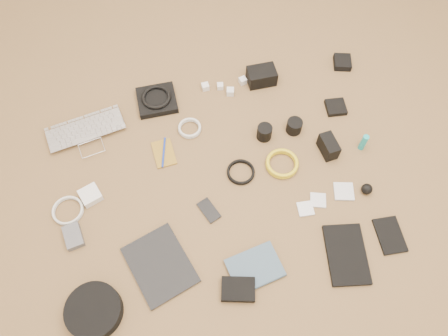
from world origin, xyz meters
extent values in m
cube|color=brown|center=(0.00, 0.00, -0.02)|extent=(4.00, 4.00, 0.04)
imported|color=silver|center=(-0.52, 0.32, 0.01)|extent=(0.37, 0.29, 0.03)
cube|color=black|center=(-0.20, 0.45, 0.02)|extent=(0.18, 0.17, 0.03)
torus|color=black|center=(-0.20, 0.45, 0.04)|extent=(0.18, 0.18, 0.02)
cube|color=silver|center=(0.03, 0.48, 0.01)|extent=(0.03, 0.03, 0.03)
cube|color=silver|center=(0.10, 0.47, 0.01)|extent=(0.03, 0.03, 0.03)
cube|color=silver|center=(0.21, 0.48, 0.01)|extent=(0.04, 0.04, 0.03)
cube|color=silver|center=(0.14, 0.43, 0.02)|extent=(0.04, 0.04, 0.03)
cube|color=black|center=(0.30, 0.47, 0.04)|extent=(0.13, 0.09, 0.07)
cube|color=black|center=(0.71, 0.49, 0.02)|extent=(0.10, 0.11, 0.03)
cube|color=olive|center=(-0.21, 0.17, 0.00)|extent=(0.10, 0.14, 0.01)
cylinder|color=#1530AB|center=(-0.21, 0.17, 0.01)|extent=(0.04, 0.14, 0.01)
torus|color=silver|center=(-0.08, 0.27, 0.01)|extent=(0.12, 0.12, 0.01)
cylinder|color=black|center=(0.23, 0.17, 0.03)|extent=(0.07, 0.07, 0.07)
cylinder|color=black|center=(0.37, 0.17, 0.03)|extent=(0.08, 0.08, 0.06)
cube|color=black|center=(0.59, 0.24, 0.01)|extent=(0.09, 0.09, 0.02)
cube|color=silver|center=(-0.53, 0.04, 0.02)|extent=(0.10, 0.10, 0.03)
torus|color=silver|center=(-0.63, -0.01, 0.01)|extent=(0.16, 0.16, 0.01)
torus|color=black|center=(0.09, 0.01, 0.01)|extent=(0.13, 0.13, 0.01)
torus|color=gold|center=(0.27, 0.01, 0.01)|extent=(0.18, 0.18, 0.02)
cube|color=black|center=(0.48, 0.04, 0.04)|extent=(0.07, 0.11, 0.08)
cylinder|color=teal|center=(0.63, 0.02, 0.04)|extent=(0.03, 0.03, 0.09)
cube|color=#505155|center=(-0.61, -0.13, 0.01)|extent=(0.08, 0.11, 0.03)
cube|color=black|center=(-0.30, -0.31, 0.01)|extent=(0.28, 0.32, 0.01)
cube|color=black|center=(-0.07, -0.13, 0.00)|extent=(0.09, 0.12, 0.01)
cube|color=silver|center=(0.31, -0.20, 0.00)|extent=(0.07, 0.07, 0.01)
cube|color=silver|center=(0.37, -0.18, 0.00)|extent=(0.08, 0.08, 0.01)
cube|color=silver|center=(0.48, -0.17, 0.01)|extent=(0.10, 0.10, 0.01)
sphere|color=black|center=(0.57, -0.18, 0.02)|extent=(0.05, 0.05, 0.05)
cylinder|color=black|center=(-0.55, -0.43, 0.03)|extent=(0.23, 0.23, 0.05)
cube|color=black|center=(-0.03, -0.46, 0.02)|extent=(0.14, 0.11, 0.03)
imported|color=#3C5366|center=(0.06, -0.47, 0.01)|extent=(0.22, 0.18, 0.02)
cube|color=black|center=(0.40, -0.42, 0.01)|extent=(0.18, 0.26, 0.02)
cube|color=black|center=(0.59, -0.38, 0.01)|extent=(0.10, 0.15, 0.01)
camera|label=1|loc=(-0.16, -0.81, 1.63)|focal=35.00mm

